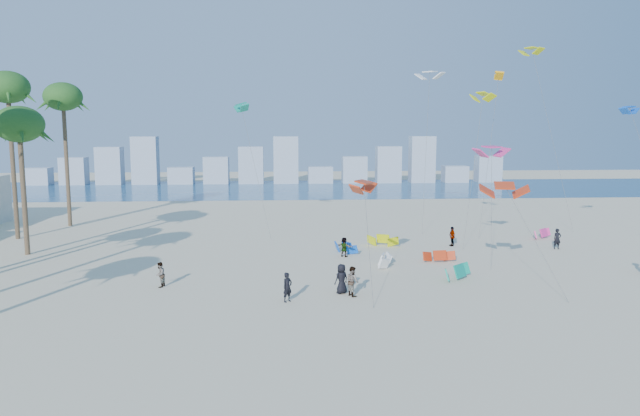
{
  "coord_description": "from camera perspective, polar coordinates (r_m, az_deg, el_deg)",
  "views": [
    {
      "loc": [
        0.15,
        -25.26,
        10.17
      ],
      "look_at": [
        3.0,
        16.0,
        4.5
      ],
      "focal_mm": 33.48,
      "sensor_mm": 36.0,
      "label": 1
    }
  ],
  "objects": [
    {
      "name": "kitesurfer_near",
      "position": [
        35.1,
        -3.13,
        -7.57
      ],
      "size": [
        0.76,
        0.72,
        1.74
      ],
      "primitive_type": "imported",
      "rotation": [
        0.0,
        0.0,
        0.68
      ],
      "color": "black",
      "rests_on": "ground"
    },
    {
      "name": "kitesurfer_mid",
      "position": [
        36.29,
        3.11,
        -6.99
      ],
      "size": [
        1.0,
        1.09,
        1.82
      ],
      "primitive_type": "imported",
      "rotation": [
        0.0,
        0.0,
        2.01
      ],
      "color": "gray",
      "rests_on": "ground"
    },
    {
      "name": "grounded_kites",
      "position": [
        47.47,
        10.38,
        -4.16
      ],
      "size": [
        21.18,
        16.67,
        0.95
      ],
      "color": "white",
      "rests_on": "ground"
    },
    {
      "name": "kitesurfers_far",
      "position": [
        43.73,
        8.94,
        -4.62
      ],
      "size": [
        33.81,
        14.91,
        1.84
      ],
      "color": "black",
      "rests_on": "ground"
    },
    {
      "name": "distant_skyline",
      "position": [
        107.5,
        -4.66,
        4.01
      ],
      "size": [
        85.0,
        3.0,
        8.4
      ],
      "color": "#9EADBF",
      "rests_on": "ground"
    },
    {
      "name": "ground",
      "position": [
        27.23,
        -4.11,
        -14.15
      ],
      "size": [
        220.0,
        220.0,
        0.0
      ],
      "primitive_type": "plane",
      "color": "beige",
      "rests_on": "ground"
    },
    {
      "name": "flying_kites",
      "position": [
        50.96,
        13.74,
        8.93
      ],
      "size": [
        36.37,
        32.67,
        18.51
      ],
      "color": "red",
      "rests_on": "ground"
    },
    {
      "name": "ocean",
      "position": [
        97.79,
        -4.02,
        1.82
      ],
      "size": [
        220.0,
        220.0,
        0.0
      ],
      "primitive_type": "plane",
      "color": "navy",
      "rests_on": "ground"
    }
  ]
}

